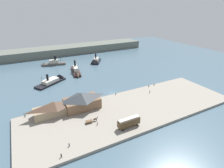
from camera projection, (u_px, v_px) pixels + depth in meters
The scene contains 20 objects.
ground_plane at pixel (112, 93), 109.63m from camera, with size 320.00×320.00×0.00m, color #476070.
quay_promenade at pixel (132, 109), 91.60m from camera, with size 110.00×36.00×1.20m, color gray.
seawall_edge at pixel (115, 95), 106.52m from camera, with size 110.00×0.80×1.00m, color slate.
ferry_shed_central_terminal at pixel (55, 108), 84.90m from camera, with size 20.10×7.53×6.68m.
ferry_shed_west_terminal at pixel (82, 100), 90.05m from camera, with size 17.66×10.55×8.23m.
street_tram at pixel (129, 122), 76.25m from camera, with size 10.08×2.79×4.38m.
horse_cart at pixel (91, 120), 79.88m from camera, with size 5.92×1.56×1.87m.
pedestrian_near_cart at pixel (97, 124), 78.18m from camera, with size 0.37×0.37×1.51m.
pedestrian_walking_west at pixel (61, 155), 61.52m from camera, with size 0.42×0.42×1.69m.
pedestrian_by_tram at pixel (69, 145), 66.27m from camera, with size 0.40×0.40×1.62m.
pedestrian_standing_center at pixel (150, 92), 106.87m from camera, with size 0.40×0.40×1.61m.
mooring_post_center_west at pixel (25, 116), 83.95m from camera, with size 0.44×0.44×0.90m, color black.
mooring_post_center_east at pixel (149, 86), 114.93m from camera, with size 0.44×0.44×0.90m, color black.
mooring_post_west at pixel (154, 85), 117.02m from camera, with size 0.44×0.44×0.90m, color black.
mooring_post_east at pixel (116, 94), 104.58m from camera, with size 0.44×0.44×0.90m, color black.
ferry_mid_harbor at pixel (55, 80), 124.87m from camera, with size 23.68×18.21×10.14m.
ferry_near_quay at pixel (96, 62), 165.69m from camera, with size 15.02×18.03×10.88m.
ferry_approaching_east at pixel (52, 63), 159.33m from camera, with size 21.94×8.60×9.55m.
ferry_moored_west at pixel (76, 72), 139.96m from camera, with size 9.25×25.73×10.95m.
far_headland at pixel (65, 50), 196.96m from camera, with size 180.00×24.00×8.00m, color #60665B.
Camera 1 is at (-45.99, -86.64, 49.28)m, focal length 28.73 mm.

